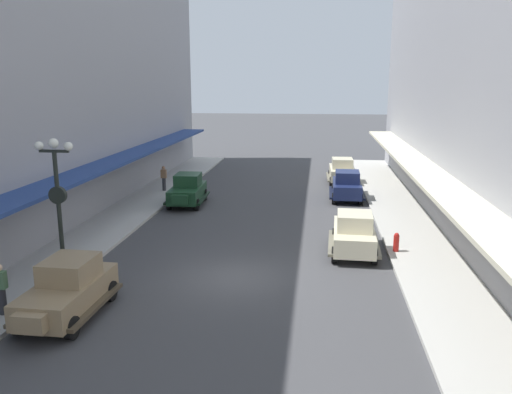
{
  "coord_description": "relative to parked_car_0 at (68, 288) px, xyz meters",
  "views": [
    {
      "loc": [
        2.94,
        -18.32,
        7.3
      ],
      "look_at": [
        0.0,
        6.0,
        1.8
      ],
      "focal_mm": 36.46,
      "sensor_mm": 36.0,
      "label": 1
    }
  ],
  "objects": [
    {
      "name": "parked_car_4",
      "position": [
        9.53,
        17.77,
        0.0
      ],
      "size": [
        2.19,
        4.28,
        1.84
      ],
      "color": "#19234C",
      "rests_on": "ground"
    },
    {
      "name": "lamp_post_with_clock",
      "position": [
        -1.64,
        2.92,
        2.04
      ],
      "size": [
        1.42,
        0.44,
        5.16
      ],
      "color": "black",
      "rests_on": "sidewalk_left"
    },
    {
      "name": "fire_hydrant",
      "position": [
        11.11,
        7.34,
        -0.38
      ],
      "size": [
        0.24,
        0.24,
        0.82
      ],
      "color": "#B21E19",
      "rests_on": "sidewalk_right"
    },
    {
      "name": "parked_car_1",
      "position": [
        -0.03,
        15.29,
        0.0
      ],
      "size": [
        2.31,
        4.32,
        1.84
      ],
      "color": "#193D23",
      "rests_on": "ground"
    },
    {
      "name": "sidewalk_right",
      "position": [
        12.26,
        3.87,
        -0.87
      ],
      "size": [
        3.0,
        60.0,
        0.15
      ],
      "primitive_type": "cube",
      "color": "#B7B5AD",
      "rests_on": "ground"
    },
    {
      "name": "parked_car_0",
      "position": [
        0.0,
        0.0,
        0.0
      ],
      "size": [
        2.22,
        4.29,
        1.84
      ],
      "color": "#997F5B",
      "rests_on": "ground"
    },
    {
      "name": "pedestrian_0",
      "position": [
        -1.97,
        -0.42,
        0.05
      ],
      "size": [
        0.36,
        0.24,
        1.64
      ],
      "color": "#2D2D33",
      "rests_on": "sidewalk_left"
    },
    {
      "name": "sidewalk_left",
      "position": [
        -2.74,
        3.87,
        -0.87
      ],
      "size": [
        3.0,
        60.0,
        0.15
      ],
      "primitive_type": "cube",
      "color": "#B7B5AD",
      "rests_on": "ground"
    },
    {
      "name": "parked_car_2",
      "position": [
        9.31,
        7.29,
        0.0
      ],
      "size": [
        2.25,
        4.3,
        1.84
      ],
      "color": "beige",
      "rests_on": "ground"
    },
    {
      "name": "parked_car_3",
      "position": [
        9.44,
        23.24,
        0.0
      ],
      "size": [
        2.2,
        4.28,
        1.84
      ],
      "color": "beige",
      "rests_on": "ground"
    },
    {
      "name": "ground_plane",
      "position": [
        4.76,
        3.87,
        -0.94
      ],
      "size": [
        200.0,
        200.0,
        0.0
      ],
      "primitive_type": "plane",
      "color": "#424244"
    },
    {
      "name": "pedestrian_1",
      "position": [
        -2.43,
        18.41,
        0.05
      ],
      "size": [
        0.36,
        0.24,
        1.64
      ],
      "color": "#2D2D33",
      "rests_on": "sidewalk_left"
    }
  ]
}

